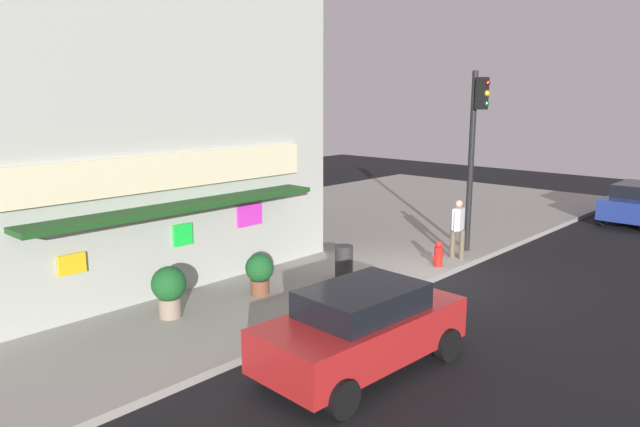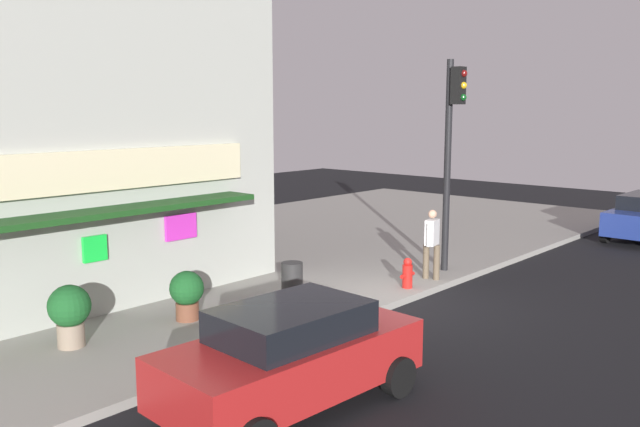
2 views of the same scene
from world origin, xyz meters
The scene contains 11 objects.
ground_plane centered at (0.00, 0.00, 0.00)m, with size 49.93×49.93×0.00m, color black.
sidewalk centered at (0.00, 6.52, 0.08)m, with size 33.28×13.03×0.16m, color gray.
corner_building centered at (-5.72, 8.11, 4.40)m, with size 10.71×9.10×8.49m.
traffic_light centered at (2.85, 0.66, 3.71)m, with size 0.32×0.58×5.57m.
fire_hydrant centered at (0.69, 0.47, 0.52)m, with size 0.49×0.25×0.74m.
trash_can centered at (-2.06, 1.69, 0.62)m, with size 0.48×0.48×0.91m, color #2D2D2D.
pedestrian centered at (1.80, 0.51, 1.16)m, with size 0.60×0.47×1.79m.
potted_plant_by_doorway centered at (-4.40, 2.43, 0.74)m, with size 0.71×0.71×1.03m.
potted_plant_by_window centered at (-6.78, 2.74, 0.83)m, with size 0.77×0.77×1.16m.
parked_car_red centered at (-5.61, -1.77, 0.83)m, with size 4.23×2.19×1.60m.
parked_car_blue centered at (11.84, -1.77, 0.83)m, with size 4.27×1.96×1.59m.
Camera 1 is at (-13.50, -8.04, 4.98)m, focal length 32.76 mm.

